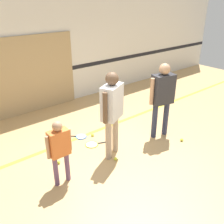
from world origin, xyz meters
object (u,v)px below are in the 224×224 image
(tennis_ball_stray_left, at_px, (182,140))
(tennis_ball_stray_right, at_px, (58,162))
(person_instructor, at_px, (112,106))
(person_student_right, at_px, (163,93))
(racket_spare_on_floor, at_px, (93,144))
(tennis_ball_near_instructor, at_px, (115,159))
(person_student_left, at_px, (59,146))
(racket_second_spare, at_px, (80,137))
(tennis_ball_by_spare_racket, at_px, (92,135))

(tennis_ball_stray_left, distance_m, tennis_ball_stray_right, 2.80)
(person_instructor, xyz_separation_m, person_student_right, (1.36, -0.10, -0.02))
(racket_spare_on_floor, relative_size, tennis_ball_near_instructor, 8.18)
(person_student_left, xyz_separation_m, tennis_ball_near_instructor, (1.15, -0.10, -0.72))
(racket_second_spare, distance_m, tennis_ball_by_spare_racket, 0.29)
(person_instructor, relative_size, person_student_left, 1.46)
(person_student_left, relative_size, racket_second_spare, 2.94)
(person_student_right, distance_m, tennis_ball_stray_right, 2.67)
(person_student_right, bearing_deg, racket_spare_on_floor, -10.66)
(person_student_left, height_order, tennis_ball_stray_right, person_student_left)
(person_student_left, xyz_separation_m, tennis_ball_by_spare_racket, (1.33, 0.97, -0.72))
(person_instructor, relative_size, racket_spare_on_floor, 3.29)
(racket_spare_on_floor, bearing_deg, tennis_ball_stray_right, -149.71)
(person_student_left, relative_size, tennis_ball_by_spare_racket, 18.51)
(racket_second_spare, distance_m, tennis_ball_near_instructor, 1.23)
(tennis_ball_near_instructor, height_order, tennis_ball_by_spare_racket, same)
(racket_spare_on_floor, height_order, tennis_ball_stray_left, tennis_ball_stray_left)
(person_student_right, bearing_deg, tennis_ball_near_instructor, 17.82)
(tennis_ball_near_instructor, relative_size, tennis_ball_stray_right, 1.00)
(person_student_left, bearing_deg, racket_spare_on_floor, 31.08)
(person_student_left, xyz_separation_m, tennis_ball_stray_right, (0.20, 0.53, -0.72))
(person_student_left, bearing_deg, tennis_ball_stray_right, 69.92)
(person_student_left, height_order, tennis_ball_by_spare_racket, person_student_left)
(racket_spare_on_floor, distance_m, tennis_ball_stray_left, 2.04)
(racket_second_spare, distance_m, tennis_ball_stray_left, 2.36)
(racket_second_spare, xyz_separation_m, tennis_ball_near_instructor, (0.05, -1.23, 0.02))
(person_instructor, xyz_separation_m, tennis_ball_near_instructor, (-0.09, -0.22, -1.07))
(racket_second_spare, height_order, tennis_ball_near_instructor, tennis_ball_near_instructor)
(tennis_ball_near_instructor, bearing_deg, person_student_left, 174.95)
(racket_spare_on_floor, distance_m, tennis_ball_near_instructor, 0.77)
(person_student_right, distance_m, tennis_ball_near_instructor, 1.79)
(person_instructor, xyz_separation_m, person_student_left, (-1.23, -0.12, -0.34))
(person_student_left, relative_size, tennis_ball_near_instructor, 18.51)
(person_instructor, relative_size, tennis_ball_stray_left, 26.94)
(tennis_ball_by_spare_racket, height_order, tennis_ball_stray_right, same)
(person_student_left, height_order, racket_spare_on_floor, person_student_left)
(racket_spare_on_floor, bearing_deg, person_instructor, -56.76)
(racket_spare_on_floor, height_order, racket_second_spare, same)
(racket_spare_on_floor, height_order, tennis_ball_near_instructor, tennis_ball_near_instructor)
(tennis_ball_stray_right, bearing_deg, tennis_ball_by_spare_racket, 21.25)
(tennis_ball_by_spare_racket, bearing_deg, tennis_ball_stray_right, -158.75)
(person_student_right, height_order, tennis_ball_stray_left, person_student_right)
(person_student_left, height_order, tennis_ball_near_instructor, person_student_left)
(racket_spare_on_floor, distance_m, tennis_ball_stray_right, 0.94)
(person_instructor, relative_size, person_student_right, 1.02)
(tennis_ball_by_spare_racket, bearing_deg, racket_second_spare, 147.61)
(person_instructor, bearing_deg, racket_spare_on_floor, 75.97)
(racket_spare_on_floor, bearing_deg, tennis_ball_stray_left, -13.30)
(tennis_ball_by_spare_racket, relative_size, tennis_ball_stray_right, 1.00)
(tennis_ball_near_instructor, bearing_deg, person_instructor, 68.32)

